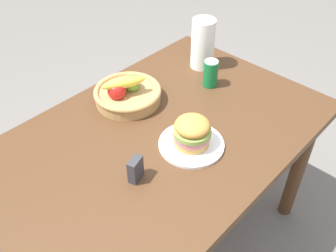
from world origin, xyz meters
The scene contains 8 objects.
ground_plane centered at (0.00, 0.00, 0.00)m, with size 8.00×8.00×0.00m, color slate.
dining_table centered at (0.00, 0.00, 0.65)m, with size 1.40×0.90×0.75m.
plate centered at (0.05, -0.13, 0.76)m, with size 0.25×0.25×0.01m, color white.
sandwich centered at (0.05, -0.13, 0.82)m, with size 0.14×0.14×0.12m.
soda_can centered at (0.41, 0.06, 0.81)m, with size 0.07×0.07×0.13m.
fruit_basket centered at (0.07, 0.25, 0.79)m, with size 0.29×0.29×0.14m.
paper_towel_roll centered at (0.51, 0.20, 0.87)m, with size 0.11×0.11×0.24m, color white.
napkin_holder centered at (-0.21, -0.10, 0.80)m, with size 0.06×0.03×0.09m, color #333338.
Camera 1 is at (-0.76, -0.77, 1.74)m, focal length 40.27 mm.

